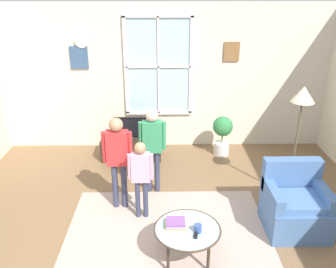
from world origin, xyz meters
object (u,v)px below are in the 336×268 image
(remote_near_books, at_px, (196,234))
(person_pink_shirt, at_px, (141,172))
(person_red_shirt, at_px, (118,153))
(potted_plant_by_window, at_px, (222,132))
(book_stack, at_px, (176,223))
(armchair, at_px, (295,206))
(person_green_shirt, at_px, (152,141))
(television, at_px, (131,127))
(tv_stand, at_px, (132,148))
(cup, at_px, (198,228))
(floor_lamp, at_px, (302,106))
(coffee_table, at_px, (187,230))

(remote_near_books, bearing_deg, person_pink_shirt, 125.58)
(person_red_shirt, distance_m, potted_plant_by_window, 2.45)
(book_stack, bearing_deg, armchair, 17.62)
(remote_near_books, relative_size, person_green_shirt, 0.11)
(television, relative_size, book_stack, 2.32)
(tv_stand, bearing_deg, person_green_shirt, -69.71)
(person_pink_shirt, bearing_deg, armchair, -7.31)
(cup, relative_size, person_pink_shirt, 0.08)
(person_red_shirt, xyz_separation_m, floor_lamp, (2.51, 0.24, 0.58))
(person_pink_shirt, bearing_deg, television, 98.86)
(book_stack, height_order, cup, cup)
(person_red_shirt, bearing_deg, tv_stand, 88.58)
(floor_lamp, bearing_deg, person_red_shirt, -174.63)
(cup, bearing_deg, armchair, 24.54)
(armchair, bearing_deg, person_pink_shirt, 172.69)
(armchair, xyz_separation_m, person_red_shirt, (-2.32, 0.50, 0.53))
(remote_near_books, height_order, person_green_shirt, person_green_shirt)
(person_green_shirt, bearing_deg, person_red_shirt, -137.47)
(remote_near_books, bearing_deg, person_red_shirt, 130.00)
(coffee_table, bearing_deg, potted_plant_by_window, 73.08)
(armchair, height_order, person_pink_shirt, person_pink_shirt)
(tv_stand, height_order, armchair, armchair)
(tv_stand, relative_size, television, 1.88)
(tv_stand, distance_m, television, 0.41)
(television, xyz_separation_m, book_stack, (0.71, -2.57, -0.16))
(armchair, xyz_separation_m, book_stack, (-1.56, -0.50, 0.11))
(remote_near_books, xyz_separation_m, person_red_shirt, (-0.97, 1.16, 0.44))
(tv_stand, distance_m, person_green_shirt, 1.38)
(television, distance_m, armchair, 3.09)
(tv_stand, xyz_separation_m, person_red_shirt, (-0.04, -1.57, 0.66))
(floor_lamp, bearing_deg, coffee_table, -141.67)
(coffee_table, distance_m, person_red_shirt, 1.45)
(tv_stand, xyz_separation_m, cup, (0.96, -2.67, 0.25))
(person_green_shirt, height_order, floor_lamp, floor_lamp)
(cup, xyz_separation_m, person_red_shirt, (-1.00, 1.11, 0.40))
(coffee_table, distance_m, floor_lamp, 2.33)
(armchair, relative_size, cup, 9.30)
(coffee_table, xyz_separation_m, floor_lamp, (1.63, 1.29, 1.05))
(potted_plant_by_window, bearing_deg, person_red_shirt, -135.44)
(book_stack, bearing_deg, person_pink_shirt, 119.88)
(armchair, bearing_deg, remote_near_books, -153.93)
(television, relative_size, floor_lamp, 0.33)
(person_green_shirt, bearing_deg, cup, -70.72)
(potted_plant_by_window, distance_m, floor_lamp, 1.93)
(coffee_table, bearing_deg, person_red_shirt, 130.10)
(book_stack, height_order, person_pink_shirt, person_pink_shirt)
(coffee_table, relative_size, remote_near_books, 5.52)
(person_pink_shirt, bearing_deg, person_red_shirt, 142.28)
(coffee_table, height_order, person_red_shirt, person_red_shirt)
(cup, bearing_deg, television, 109.73)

